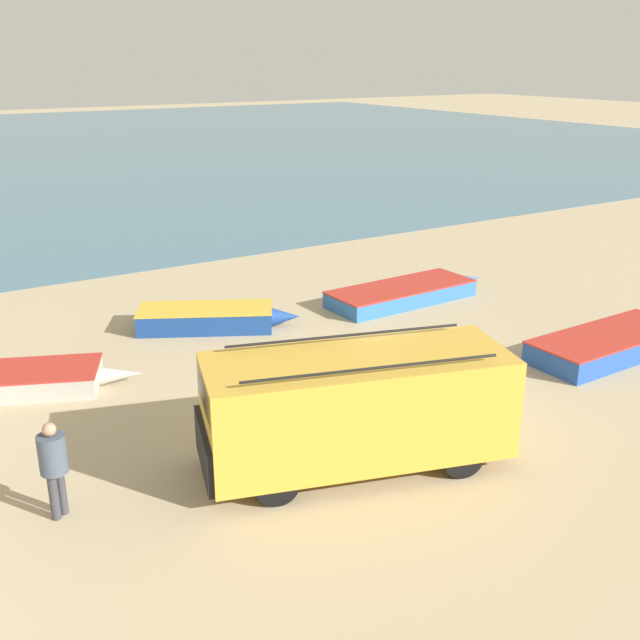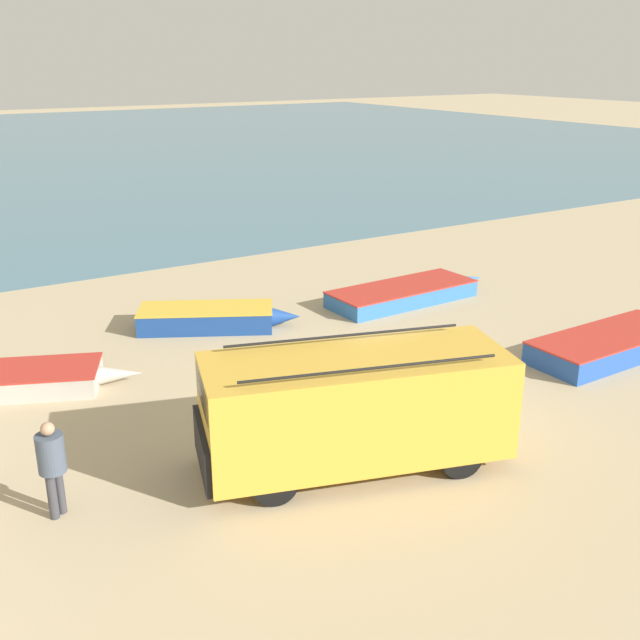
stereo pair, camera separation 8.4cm
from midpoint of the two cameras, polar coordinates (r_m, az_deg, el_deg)
ground_plane at (r=16.68m, az=4.12°, el=-5.30°), size 200.00×200.00×0.00m
parked_van at (r=13.26m, az=2.56°, el=-6.57°), size 5.77×3.45×2.23m
fishing_rowboat_0 at (r=17.88m, az=-23.25°, el=-4.32°), size 5.38×3.13×0.49m
fishing_rowboat_1 at (r=20.43m, az=-8.41°, el=0.16°), size 4.28×2.89×0.58m
fishing_rowboat_2 at (r=19.84m, az=21.31°, el=-1.64°), size 5.38×1.77×0.56m
fishing_rowboat_3 at (r=22.65m, az=6.36°, el=2.07°), size 5.63×1.87×0.49m
fisherman_1 at (r=12.63m, az=-19.84°, el=-10.10°), size 0.44×0.44×1.66m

